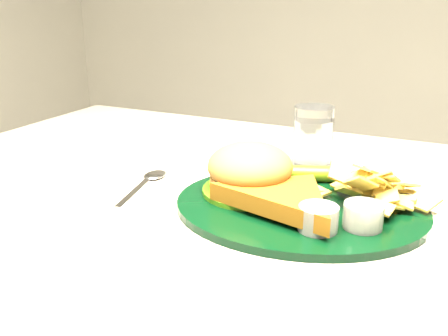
% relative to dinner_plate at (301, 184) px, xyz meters
% --- Properties ---
extents(dinner_plate, '(0.38, 0.34, 0.08)m').
position_rel_dinner_plate_xyz_m(dinner_plate, '(0.00, 0.00, 0.00)').
color(dinner_plate, black).
rests_on(dinner_plate, table).
extents(water_glass, '(0.07, 0.07, 0.10)m').
position_rel_dinner_plate_xyz_m(water_glass, '(-0.04, 0.18, 0.01)').
color(water_glass, white).
rests_on(water_glass, table).
extents(fork_napkin, '(0.12, 0.15, 0.01)m').
position_rel_dinner_plate_xyz_m(fork_napkin, '(0.14, 0.03, -0.03)').
color(fork_napkin, white).
rests_on(fork_napkin, table).
extents(spoon, '(0.07, 0.16, 0.01)m').
position_rel_dinner_plate_xyz_m(spoon, '(-0.23, -0.05, -0.03)').
color(spoon, silver).
rests_on(spoon, table).
extents(wrapped_straw, '(0.20, 0.11, 0.01)m').
position_rel_dinner_plate_xyz_m(wrapped_straw, '(-0.10, 0.14, -0.03)').
color(wrapped_straw, white).
rests_on(wrapped_straw, table).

